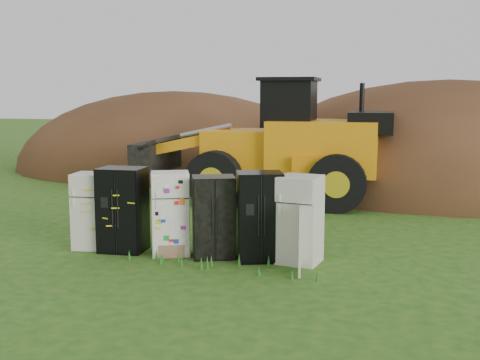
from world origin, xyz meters
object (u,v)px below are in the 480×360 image
object	(u,v)px
wheel_loader	(258,140)
fridge_black_right	(259,216)
fridge_black_side	(123,210)
fridge_sticker	(171,213)
fridge_dark_mid	(214,217)
fridge_leftmost	(92,211)
fridge_open_door	(300,219)

from	to	relation	value
wheel_loader	fridge_black_right	bearing A→B (deg)	-77.44
fridge_black_side	fridge_sticker	world-z (taller)	fridge_black_side
fridge_black_side	fridge_black_right	distance (m)	3.04
fridge_dark_mid	fridge_sticker	bearing A→B (deg)	160.84
fridge_dark_mid	fridge_black_right	bearing A→B (deg)	-19.98
wheel_loader	fridge_leftmost	bearing A→B (deg)	-108.79
fridge_black_side	fridge_black_right	bearing A→B (deg)	-1.69
fridge_open_door	wheel_loader	distance (m)	7.26
fridge_sticker	fridge_open_door	world-z (taller)	fridge_open_door
fridge_sticker	fridge_open_door	size ratio (longest dim) A/B	0.99
fridge_black_side	wheel_loader	world-z (taller)	wheel_loader
fridge_black_side	wheel_loader	distance (m)	7.06
fridge_leftmost	fridge_open_door	size ratio (longest dim) A/B	0.94
fridge_sticker	wheel_loader	bearing A→B (deg)	64.99
fridge_dark_mid	wheel_loader	distance (m)	6.91
fridge_black_side	fridge_open_door	size ratio (longest dim) A/B	1.03
fridge_leftmost	fridge_black_right	xyz separation A→B (m)	(3.81, -0.01, 0.07)
fridge_black_right	fridge_open_door	world-z (taller)	fridge_black_right
fridge_black_side	wheel_loader	bearing A→B (deg)	75.10
wheel_loader	fridge_sticker	bearing A→B (deg)	-93.55
fridge_leftmost	wheel_loader	size ratio (longest dim) A/B	0.21
fridge_black_side	fridge_dark_mid	distance (m)	2.07
fridge_open_door	wheel_loader	bearing A→B (deg)	119.72
fridge_open_door	fridge_leftmost	bearing A→B (deg)	-169.75
fridge_black_right	fridge_black_side	bearing A→B (deg)	162.40
fridge_black_side	fridge_sticker	distance (m)	1.11
fridge_dark_mid	fridge_open_door	world-z (taller)	fridge_open_door
fridge_open_door	wheel_loader	size ratio (longest dim) A/B	0.22
fridge_dark_mid	fridge_open_door	xyz separation A→B (m)	(1.82, 0.02, 0.04)
fridge_dark_mid	fridge_black_right	distance (m)	0.98
fridge_dark_mid	fridge_open_door	distance (m)	1.82
fridge_leftmost	fridge_black_right	world-z (taller)	fridge_black_right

